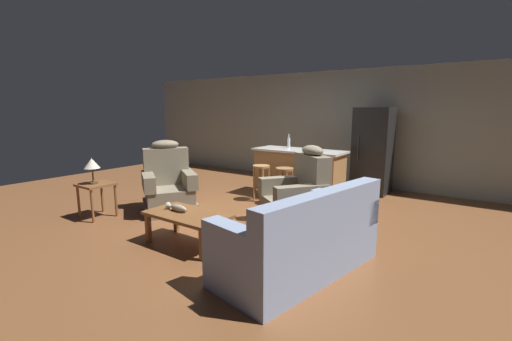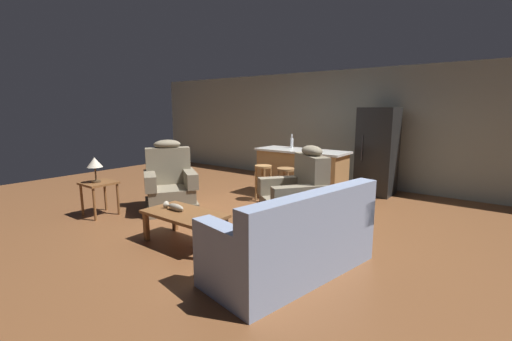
# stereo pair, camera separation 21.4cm
# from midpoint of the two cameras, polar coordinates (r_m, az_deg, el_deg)

# --- Properties ---
(ground_plane) EXTENTS (12.00, 12.00, 0.00)m
(ground_plane) POSITION_cam_midpoint_polar(r_m,az_deg,el_deg) (5.78, -0.48, -7.19)
(ground_plane) COLOR brown
(back_wall) EXTENTS (12.00, 0.05, 2.60)m
(back_wall) POSITION_cam_midpoint_polar(r_m,az_deg,el_deg) (8.27, 12.34, 7.02)
(back_wall) COLOR #939E93
(back_wall) RESTS_ON ground_plane
(coffee_table) EXTENTS (1.10, 0.60, 0.42)m
(coffee_table) POSITION_cam_midpoint_polar(r_m,az_deg,el_deg) (4.52, -12.70, -7.63)
(coffee_table) COLOR brown
(coffee_table) RESTS_ON ground_plane
(fish_figurine) EXTENTS (0.34, 0.10, 0.10)m
(fish_figurine) POSITION_cam_midpoint_polar(r_m,az_deg,el_deg) (4.62, -14.38, -6.06)
(fish_figurine) COLOR #4C3823
(fish_figurine) RESTS_ON coffee_table
(couch) EXTENTS (1.18, 2.02, 0.94)m
(couch) POSITION_cam_midpoint_polar(r_m,az_deg,el_deg) (3.72, 6.16, -11.84)
(couch) COLOR #8493B2
(couch) RESTS_ON ground_plane
(recliner_near_lamp) EXTENTS (1.17, 1.17, 1.20)m
(recliner_near_lamp) POSITION_cam_midpoint_polar(r_m,az_deg,el_deg) (6.08, -15.36, -2.56)
(recliner_near_lamp) COLOR #756B56
(recliner_near_lamp) RESTS_ON ground_plane
(recliner_near_island) EXTENTS (1.18, 1.18, 1.20)m
(recliner_near_island) POSITION_cam_midpoint_polar(r_m,az_deg,el_deg) (5.18, 5.86, -4.45)
(recliner_near_island) COLOR #756B56
(recliner_near_island) RESTS_ON ground_plane
(end_table) EXTENTS (0.48, 0.48, 0.56)m
(end_table) POSITION_cam_midpoint_polar(r_m,az_deg,el_deg) (6.10, -25.98, -2.85)
(end_table) COLOR brown
(end_table) RESTS_ON ground_plane
(table_lamp) EXTENTS (0.24, 0.24, 0.41)m
(table_lamp) POSITION_cam_midpoint_polar(r_m,az_deg,el_deg) (6.01, -26.60, 0.88)
(table_lamp) COLOR #4C3823
(table_lamp) RESTS_ON end_table
(kitchen_island) EXTENTS (1.80, 0.70, 0.95)m
(kitchen_island) POSITION_cam_midpoint_polar(r_m,az_deg,el_deg) (6.78, 6.19, -0.48)
(kitchen_island) COLOR #9E7042
(kitchen_island) RESTS_ON ground_plane
(bar_stool_left) EXTENTS (0.32, 0.32, 0.68)m
(bar_stool_left) POSITION_cam_midpoint_polar(r_m,az_deg,el_deg) (6.49, -0.07, -0.95)
(bar_stool_left) COLOR #A87A47
(bar_stool_left) RESTS_ON ground_plane
(bar_stool_middle) EXTENTS (0.32, 0.32, 0.68)m
(bar_stool_middle) POSITION_cam_midpoint_polar(r_m,az_deg,el_deg) (6.22, 3.75, -1.47)
(bar_stool_middle) COLOR olive
(bar_stool_middle) RESTS_ON ground_plane
(bar_stool_right) EXTENTS (0.32, 0.32, 0.68)m
(bar_stool_right) POSITION_cam_midpoint_polar(r_m,az_deg,el_deg) (5.98, 7.91, -2.03)
(bar_stool_right) COLOR #A87A47
(bar_stool_right) RESTS_ON ground_plane
(refrigerator) EXTENTS (0.70, 0.69, 1.76)m
(refrigerator) POSITION_cam_midpoint_polar(r_m,az_deg,el_deg) (7.40, 18.11, 3.13)
(refrigerator) COLOR black
(refrigerator) RESTS_ON ground_plane
(bottle_tall_green) EXTENTS (0.06, 0.06, 0.28)m
(bottle_tall_green) POSITION_cam_midpoint_polar(r_m,az_deg,el_deg) (7.06, 4.60, 4.71)
(bottle_tall_green) COLOR silver
(bottle_tall_green) RESTS_ON kitchen_island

